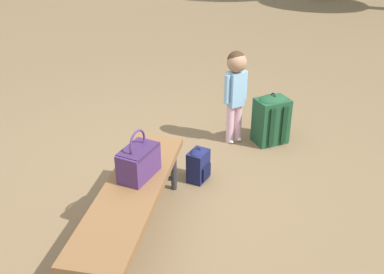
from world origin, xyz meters
TOP-DOWN VIEW (x-y plane):
  - ground_plane at (0.00, 0.00)m, footprint 40.00×40.00m
  - park_bench at (-0.76, -0.09)m, footprint 1.65×0.73m
  - handbag at (-0.58, -0.06)m, footprint 0.33×0.20m
  - child_standing at (0.98, -0.27)m, footprint 0.22×0.19m
  - backpack_large at (1.11, -0.61)m, footprint 0.39×0.39m
  - backpack_small at (0.17, -0.21)m, footprint 0.21×0.19m

SIDE VIEW (x-z plane):
  - ground_plane at x=0.00m, z-range 0.00..0.00m
  - backpack_small at x=0.17m, z-range 0.00..0.32m
  - backpack_large at x=1.11m, z-range 0.00..0.53m
  - park_bench at x=-0.76m, z-range 0.17..0.62m
  - handbag at x=-0.58m, z-range 0.39..0.76m
  - child_standing at x=0.98m, z-range 0.16..1.10m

